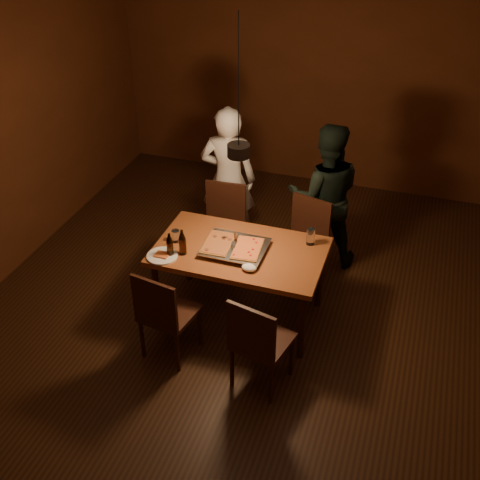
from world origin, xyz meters
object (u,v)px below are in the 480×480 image
(chair_far_left, at_px, (223,218))
(chair_far_right, at_px, (305,234))
(dining_table, at_px, (240,256))
(beer_bottle_b, at_px, (182,242))
(plate_slice, at_px, (162,256))
(pendant_lamp, at_px, (239,149))
(diner_white, at_px, (228,179))
(beer_bottle_a, at_px, (170,245))
(diner_dark, at_px, (324,196))
(pizza_tray, at_px, (235,248))
(chair_near_right, at_px, (258,337))
(chair_near_left, at_px, (163,309))

(chair_far_left, bearing_deg, chair_far_right, 174.67)
(dining_table, xyz_separation_m, chair_far_left, (-0.44, 0.77, -0.14))
(chair_far_right, distance_m, beer_bottle_b, 1.35)
(plate_slice, relative_size, pendant_lamp, 0.25)
(chair_far_left, bearing_deg, diner_white, -83.06)
(beer_bottle_a, xyz_separation_m, diner_dark, (1.07, 1.42, -0.09))
(dining_table, distance_m, beer_bottle_a, 0.64)
(chair_far_right, height_order, pizza_tray, chair_far_right)
(dining_table, relative_size, chair_near_right, 2.98)
(chair_near_left, distance_m, beer_bottle_b, 0.61)
(chair_far_right, relative_size, beer_bottle_a, 2.30)
(chair_near_left, bearing_deg, diner_dark, 72.92)
(chair_near_left, bearing_deg, beer_bottle_b, 102.72)
(beer_bottle_b, bearing_deg, pizza_tray, 24.14)
(pizza_tray, xyz_separation_m, pendant_lamp, (0.06, -0.06, 0.99))
(chair_near_right, bearing_deg, pizza_tray, 132.95)
(chair_far_left, relative_size, chair_near_left, 1.00)
(beer_bottle_a, height_order, beer_bottle_b, beer_bottle_b)
(beer_bottle_b, bearing_deg, diner_dark, 54.29)
(chair_near_right, bearing_deg, chair_far_right, 102.39)
(plate_slice, bearing_deg, chair_near_left, -66.54)
(chair_near_left, height_order, beer_bottle_b, beer_bottle_b)
(diner_white, bearing_deg, pendant_lamp, 104.63)
(chair_far_right, xyz_separation_m, chair_near_right, (-0.01, -1.56, 0.00))
(chair_near_left, distance_m, pizza_tray, 0.84)
(chair_far_left, height_order, diner_white, diner_white)
(beer_bottle_a, distance_m, diner_dark, 1.78)
(diner_dark, bearing_deg, beer_bottle_b, 38.84)
(chair_far_left, distance_m, beer_bottle_a, 1.11)
(chair_near_left, relative_size, beer_bottle_a, 2.15)
(pizza_tray, bearing_deg, beer_bottle_b, -150.68)
(beer_bottle_a, bearing_deg, plate_slice, -148.62)
(chair_near_left, relative_size, chair_near_right, 0.96)
(pizza_tray, xyz_separation_m, diner_dark, (0.56, 1.17, -0.00))
(chair_near_left, bearing_deg, pendant_lamp, 64.99)
(chair_near_right, bearing_deg, chair_far_left, 131.15)
(chair_far_left, distance_m, pizza_tray, 0.93)
(diner_white, height_order, diner_dark, diner_white)
(pizza_tray, height_order, diner_white, diner_white)
(beer_bottle_a, height_order, diner_white, diner_white)
(diner_white, relative_size, pendant_lamp, 1.45)
(dining_table, height_order, beer_bottle_a, beer_bottle_a)
(chair_far_right, relative_size, diner_white, 0.32)
(chair_far_left, distance_m, pendant_lamp, 1.57)
(chair_far_left, bearing_deg, chair_near_right, 114.66)
(chair_far_right, xyz_separation_m, diner_dark, (0.09, 0.39, 0.24))
(chair_near_left, height_order, chair_near_right, same)
(chair_near_left, relative_size, diner_dark, 0.31)
(chair_near_right, distance_m, pizza_tray, 0.93)
(pendant_lamp, bearing_deg, beer_bottle_a, -161.39)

